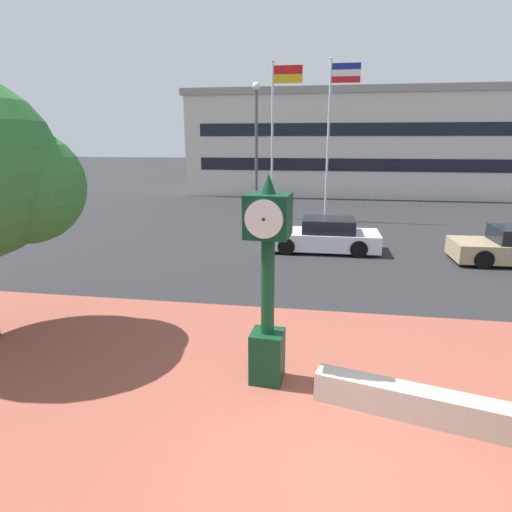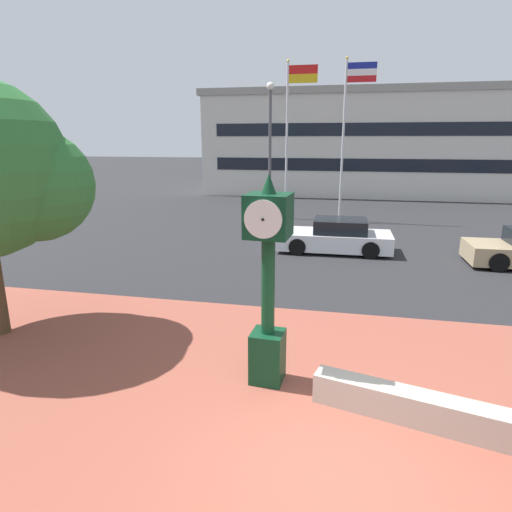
{
  "view_description": "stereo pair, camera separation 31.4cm",
  "coord_description": "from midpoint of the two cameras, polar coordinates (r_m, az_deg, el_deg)",
  "views": [
    {
      "loc": [
        -0.29,
        -4.94,
        4.21
      ],
      "look_at": [
        -1.41,
        1.92,
        2.36
      ],
      "focal_mm": 30.6,
      "sensor_mm": 36.0,
      "label": 1
    },
    {
      "loc": [
        0.02,
        -4.88,
        4.21
      ],
      "look_at": [
        -1.41,
        1.92,
        2.36
      ],
      "focal_mm": 30.6,
      "sensor_mm": 36.0,
      "label": 2
    }
  ],
  "objects": [
    {
      "name": "ground_plane",
      "position": [
        6.47,
        11.36,
        -26.03
      ],
      "size": [
        200.0,
        200.0,
        0.0
      ],
      "primitive_type": "plane",
      "color": "#262628"
    },
    {
      "name": "plaza_brick_paving",
      "position": [
        7.07,
        11.47,
        -21.9
      ],
      "size": [
        44.0,
        9.56,
        0.01
      ],
      "primitive_type": "cube",
      "color": "brown",
      "rests_on": "ground"
    },
    {
      "name": "planter_wall",
      "position": [
        7.51,
        21.44,
        -18.03
      ],
      "size": [
        3.2,
        1.19,
        0.5
      ],
      "primitive_type": "cube",
      "rotation": [
        0.0,
        0.0,
        -0.25
      ],
      "color": "#ADA393",
      "rests_on": "ground"
    },
    {
      "name": "street_clock",
      "position": [
        7.43,
        2.81,
        -2.96
      ],
      "size": [
        0.75,
        0.83,
        3.7
      ],
      "rotation": [
        0.0,
        0.0,
        -0.06
      ],
      "color": "#0C381E",
      "rests_on": "ground"
    },
    {
      "name": "car_street_near",
      "position": [
        17.2,
        10.89,
        2.46
      ],
      "size": [
        4.33,
        2.0,
        1.28
      ],
      "rotation": [
        0.0,
        0.0,
        1.58
      ],
      "color": "silver",
      "rests_on": "ground"
    },
    {
      "name": "flagpole_primary",
      "position": [
        23.93,
        4.85,
        16.27
      ],
      "size": [
        1.59,
        0.14,
        8.15
      ],
      "color": "silver",
      "rests_on": "ground"
    },
    {
      "name": "flagpole_secondary",
      "position": [
        23.74,
        12.17,
        16.09
      ],
      "size": [
        1.54,
        0.14,
        8.18
      ],
      "color": "silver",
      "rests_on": "ground"
    },
    {
      "name": "civic_building",
      "position": [
        39.01,
        14.2,
        14.13
      ],
      "size": [
        24.97,
        12.8,
        7.88
      ],
      "color": "beige",
      "rests_on": "ground"
    },
    {
      "name": "street_lamp_post",
      "position": [
        21.18,
        2.28,
        14.7
      ],
      "size": [
        0.36,
        0.36,
        6.75
      ],
      "color": "#4C4C51",
      "rests_on": "ground"
    }
  ]
}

